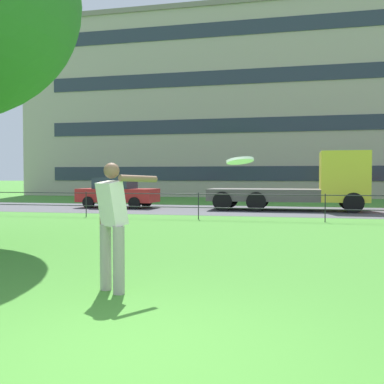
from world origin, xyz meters
TOP-DOWN VIEW (x-y plane):
  - ground_plane at (0.00, 0.00)m, footprint 300.00×300.00m
  - street_strip at (0.00, 17.83)m, footprint 80.00×6.54m
  - park_fence at (-0.00, 12.86)m, footprint 31.89×0.04m
  - person_thrower at (-1.14, 2.06)m, footprint 0.78×0.67m
  - frisbee at (0.81, 0.62)m, footprint 0.38×0.38m
  - car_red_far_left at (-7.72, 18.24)m, footprint 4.05×1.90m
  - flatbed_truck_left at (1.91, 18.34)m, footprint 7.31×2.44m
  - apartment_building_background at (-2.96, 38.96)m, footprint 37.21×16.16m

SIDE VIEW (x-z plane):
  - ground_plane at x=0.00m, z-range 0.00..0.00m
  - street_strip at x=0.00m, z-range 0.00..0.01m
  - park_fence at x=0.00m, z-range 0.17..1.17m
  - car_red_far_left at x=-7.72m, z-range 0.01..1.55m
  - person_thrower at x=-1.14m, z-range 0.08..1.87m
  - flatbed_truck_left at x=1.91m, z-range -0.16..2.59m
  - frisbee at x=0.81m, z-range 1.72..1.80m
  - apartment_building_background at x=-2.96m, z-range 0.00..15.01m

